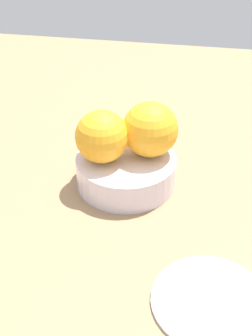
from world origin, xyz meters
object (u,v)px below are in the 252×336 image
orange_in_bowl_1 (150,129)px  orange_in_bowl_0 (102,137)px  fruit_bowl (126,171)px  side_plate (211,300)px

orange_in_bowl_1 → orange_in_bowl_0: bearing=-66.9°
fruit_bowl → orange_in_bowl_0: orange_in_bowl_0 is taller
orange_in_bowl_1 → side_plate: size_ratio=0.60×
fruit_bowl → orange_in_bowl_0: 6.52cm
orange_in_bowl_0 → side_plate: bearing=40.4°
fruit_bowl → side_plate: fruit_bowl is taller
orange_in_bowl_1 → side_plate: orange_in_bowl_1 is taller
fruit_bowl → orange_in_bowl_1: size_ratio=1.83×
fruit_bowl → side_plate: (18.78, 12.28, -1.56)cm
orange_in_bowl_1 → side_plate: (20.57, 9.33, -7.48)cm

